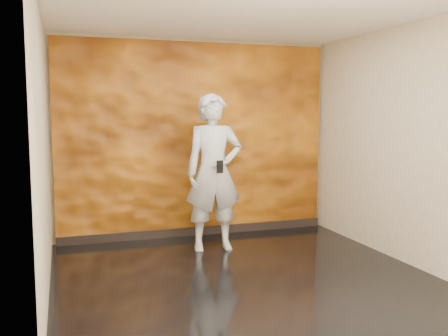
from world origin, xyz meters
TOP-DOWN VIEW (x-y plane):
  - room at (0.00, 0.00)m, footprint 4.02×4.02m
  - feature_wall at (0.00, 1.96)m, footprint 3.90×0.06m
  - baseboard at (0.00, 1.92)m, footprint 3.90×0.04m
  - man at (0.02, 1.15)m, footprint 0.77×0.54m
  - phone at (0.01, 0.88)m, footprint 0.09×0.03m

SIDE VIEW (x-z plane):
  - baseboard at x=0.00m, z-range 0.00..0.12m
  - man at x=0.02m, z-range 0.00..2.01m
  - phone at x=0.01m, z-range 1.03..1.19m
  - feature_wall at x=0.00m, z-range 0.00..2.75m
  - room at x=0.00m, z-range -0.01..2.81m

